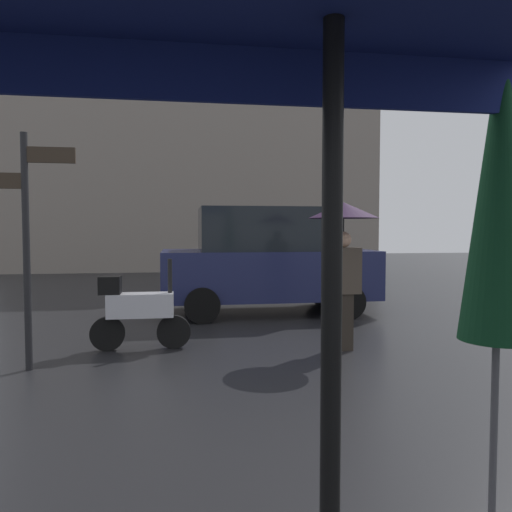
# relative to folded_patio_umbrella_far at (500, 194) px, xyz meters

# --- Properties ---
(folded_patio_umbrella_far) EXTENTS (0.40, 0.40, 2.66)m
(folded_patio_umbrella_far) POSITION_rel_folded_patio_umbrella_far_xyz_m (0.00, 0.00, 0.00)
(folded_patio_umbrella_far) COLOR black
(folded_patio_umbrella_far) RESTS_ON ground
(pedestrian_with_umbrella) EXTENTS (0.94, 0.94, 2.00)m
(pedestrian_with_umbrella) POSITION_rel_folded_patio_umbrella_far_xyz_m (0.65, 4.19, -0.25)
(pedestrian_with_umbrella) COLOR #2A241E
(pedestrian_with_umbrella) RESTS_ON ground
(parked_scooter) EXTENTS (1.34, 0.32, 1.23)m
(parked_scooter) POSITION_rel_folded_patio_umbrella_far_xyz_m (-2.10, 4.63, -1.25)
(parked_scooter) COLOR black
(parked_scooter) RESTS_ON ground
(parked_car_left) EXTENTS (4.08, 1.96, 2.05)m
(parked_car_left) POSITION_rel_folded_patio_umbrella_far_xyz_m (0.12, 7.28, -0.78)
(parked_car_left) COLOR #1E234C
(parked_car_left) RESTS_ON ground
(street_signpost) EXTENTS (1.08, 0.08, 2.74)m
(street_signpost) POSITION_rel_folded_patio_umbrella_far_xyz_m (-3.26, 3.82, -0.13)
(street_signpost) COLOR black
(street_signpost) RESTS_ON ground
(building_block) EXTENTS (14.86, 2.12, 14.04)m
(building_block) POSITION_rel_folded_patio_umbrella_far_xyz_m (-0.86, 18.09, 5.22)
(building_block) COLOR gray
(building_block) RESTS_ON ground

